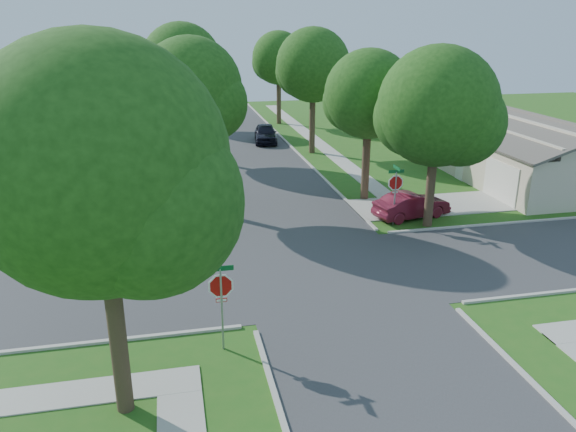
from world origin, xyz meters
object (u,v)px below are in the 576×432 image
(tree_sw_corner, at_px, (102,178))
(house_ne_near, at_px, (524,155))
(tree_w_near, at_px, (192,94))
(tree_ne_corner, at_px, (438,112))
(tree_e_mid, at_px, (314,69))
(tree_e_near, at_px, (370,98))
(tree_w_far, at_px, (178,67))
(house_ne_far, at_px, (408,112))
(car_curb_east, at_px, (266,133))
(stop_sign_ne, at_px, (396,185))
(car_curb_west, at_px, (195,112))
(house_nw_far, at_px, (49,119))
(car_driveway, at_px, (412,205))
(tree_w_mid, at_px, (183,67))
(tree_e_far, at_px, (279,60))
(stop_sign_sw, at_px, (221,290))

(tree_sw_corner, relative_size, house_ne_near, 0.70)
(tree_w_near, relative_size, tree_ne_corner, 1.04)
(tree_e_mid, xyz_separation_m, tree_sw_corner, (-12.19, -28.00, 0.01))
(tree_e_near, bearing_deg, tree_w_far, 110.61)
(house_ne_far, bearing_deg, car_curb_east, -166.10)
(tree_e_mid, relative_size, tree_sw_corner, 0.96)
(stop_sign_ne, relative_size, car_curb_east, 0.67)
(house_ne_near, relative_size, car_curb_west, 2.93)
(tree_e_near, distance_m, house_nw_far, 31.24)
(stop_sign_ne, bearing_deg, car_curb_west, 103.12)
(house_nw_far, height_order, car_driveway, house_nw_far)
(stop_sign_ne, relative_size, tree_sw_corner, 0.31)
(tree_e_near, xyz_separation_m, car_driveway, (1.25, -3.51, -4.98))
(stop_sign_ne, distance_m, car_driveway, 2.05)
(tree_e_near, xyz_separation_m, tree_w_mid, (-9.39, 12.00, 0.85))
(tree_e_mid, height_order, tree_e_far, tree_e_mid)
(tree_e_mid, distance_m, car_curb_east, 7.66)
(tree_w_mid, bearing_deg, stop_sign_sw, -90.13)
(tree_ne_corner, bearing_deg, tree_e_far, 93.09)
(tree_ne_corner, height_order, car_driveway, tree_ne_corner)
(tree_e_near, distance_m, car_driveway, 6.22)
(stop_sign_sw, relative_size, tree_ne_corner, 0.34)
(stop_sign_sw, height_order, car_driveway, stop_sign_sw)
(tree_e_far, xyz_separation_m, tree_w_near, (-9.40, -25.00, 0.14))
(stop_sign_ne, xyz_separation_m, tree_e_near, (0.05, 4.31, 3.61))
(tree_e_near, distance_m, tree_w_mid, 15.26)
(tree_w_near, relative_size, house_nw_far, 0.66)
(tree_w_mid, xyz_separation_m, tree_sw_corner, (-2.80, -28.00, -0.23))
(stop_sign_sw, relative_size, stop_sign_ne, 1.00)
(tree_sw_corner, bearing_deg, tree_e_far, 73.44)
(tree_w_mid, bearing_deg, car_curb_east, 34.55)
(tree_sw_corner, bearing_deg, stop_sign_sw, 39.97)
(car_curb_east, relative_size, car_curb_west, 0.95)
(tree_ne_corner, relative_size, house_ne_far, 0.64)
(tree_e_far, relative_size, car_driveway, 2.17)
(tree_w_far, xyz_separation_m, tree_ne_corner, (11.01, -29.80, 0.09))
(tree_e_mid, bearing_deg, car_driveway, -85.42)
(house_nw_far, bearing_deg, house_ne_far, -5.36)
(tree_w_near, relative_size, car_driveway, 2.23)
(stop_sign_sw, distance_m, tree_w_far, 38.86)
(tree_w_far, xyz_separation_m, car_driveway, (10.65, -28.51, -4.84))
(tree_w_near, relative_size, tree_w_far, 1.12)
(tree_w_far, distance_m, tree_sw_corner, 41.10)
(tree_e_mid, height_order, tree_w_near, tree_e_mid)
(tree_w_far, distance_m, car_curb_west, 6.82)
(tree_sw_corner, bearing_deg, tree_e_mid, 66.47)
(car_driveway, bearing_deg, tree_w_far, 7.39)
(stop_sign_sw, distance_m, house_ne_near, 25.98)
(tree_e_near, height_order, tree_w_far, tree_e_near)
(tree_e_near, xyz_separation_m, house_ne_near, (11.24, 1.99, -4.13))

